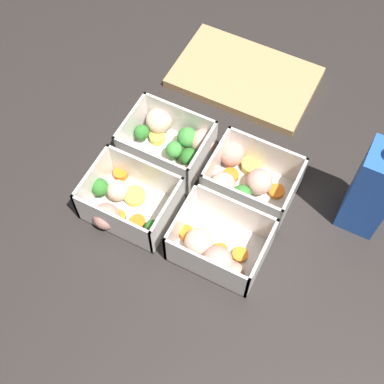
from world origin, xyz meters
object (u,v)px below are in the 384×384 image
container_far_right (246,178)px  juice_carton (373,190)px  container_far_left (174,143)px  container_near_right (216,249)px  container_near_left (124,203)px

container_far_right → juice_carton: size_ratio=0.80×
container_far_left → container_far_right: bearing=-3.4°
container_near_right → container_far_left: 0.22m
container_near_left → juice_carton: size_ratio=0.76×
container_near_right → container_far_right: size_ratio=0.94×
container_near_left → container_near_right: bearing=-1.7°
container_near_right → container_far_left: size_ratio=0.96×
container_far_left → juice_carton: (0.35, 0.02, 0.07)m
container_far_left → container_near_left: bearing=-96.9°
container_far_right → juice_carton: juice_carton is taller
container_far_left → juice_carton: bearing=3.7°
juice_carton → container_near_left: bearing=-154.9°
container_near_left → container_far_left: size_ratio=0.96×
container_far_left → container_near_right: bearing=-43.9°
container_near_right → container_far_left: bearing=136.1°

